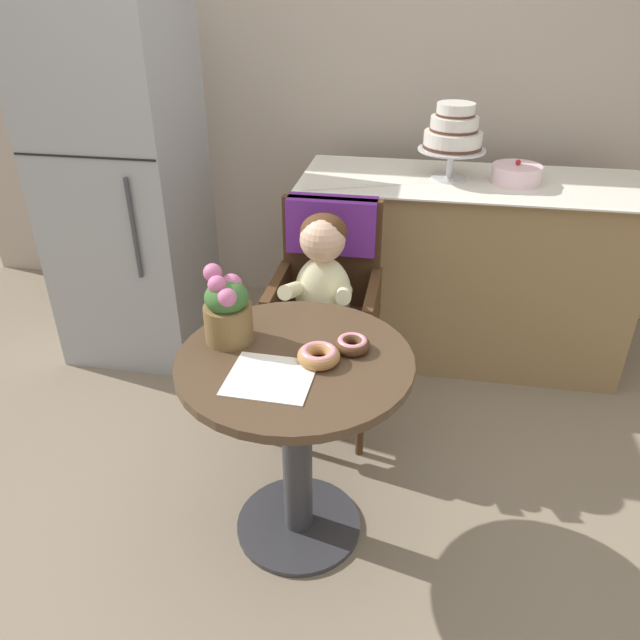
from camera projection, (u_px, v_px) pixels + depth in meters
name	position (u px, v px, depth m)	size (l,w,h in m)	color
ground_plane	(299.00, 525.00, 2.20)	(8.00, 8.00, 0.00)	gray
back_wall	(369.00, 56.00, 3.10)	(4.80, 0.10, 2.70)	#B2A393
cafe_table	(296.00, 413.00, 1.94)	(0.72, 0.72, 0.72)	#4C3826
wicker_chair	(328.00, 281.00, 2.47)	(0.42, 0.45, 0.95)	#472D19
seated_child	(321.00, 289.00, 2.32)	(0.27, 0.32, 0.73)	beige
paper_napkin	(270.00, 378.00, 1.74)	(0.24, 0.22, 0.00)	white
donut_front	(352.00, 344.00, 1.86)	(0.11, 0.11, 0.04)	#4C2D19
donut_mid	(319.00, 355.00, 1.80)	(0.13, 0.13, 0.04)	#AD7542
flower_vase	(227.00, 308.00, 1.87)	(0.15, 0.15, 0.25)	brown
display_counter	(462.00, 270.00, 2.99)	(1.56, 0.62, 0.90)	#93754C
tiered_cake_stand	(453.00, 134.00, 2.69)	(0.30, 0.30, 0.33)	silver
round_layer_cake	(516.00, 174.00, 2.72)	(0.22, 0.22, 0.10)	silver
refrigerator	(125.00, 185.00, 2.87)	(0.64, 0.63, 1.70)	#9EA0A5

